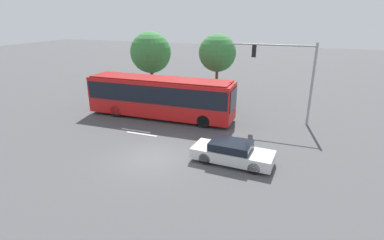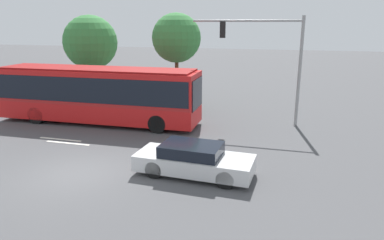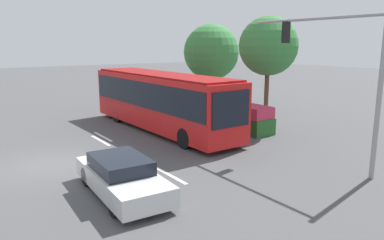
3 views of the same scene
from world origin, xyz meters
name	(u,v)px [view 3 (image 3 of 3)]	position (x,y,z in m)	size (l,w,h in m)	color
ground_plane	(52,164)	(0.00, 0.00, 0.00)	(140.00, 140.00, 0.00)	#4C4C4F
city_bus	(161,98)	(-2.86, 6.89, 1.85)	(12.05, 2.76, 3.25)	red
sedan_foreground	(122,176)	(4.49, 1.10, 0.61)	(4.66, 2.02, 1.25)	silver
traffic_light_pole	(343,62)	(6.89, 9.26, 4.18)	(6.21, 0.24, 6.15)	gray
flowering_hedge	(228,114)	(-1.30, 10.61, 0.75)	(6.35, 1.43, 1.53)	#286028
street_tree_left	(211,52)	(-7.39, 14.05, 4.25)	(4.23, 4.23, 6.38)	brown
street_tree_centre	(268,46)	(0.36, 12.08, 4.74)	(3.33, 3.33, 6.43)	brown
lane_stripe_near	(103,137)	(-3.19, 3.48, 0.01)	(2.40, 0.16, 0.01)	silver
lane_stripe_mid	(169,175)	(3.84, 3.31, 0.01)	(2.40, 0.16, 0.01)	silver
lane_stripe_far	(101,141)	(-2.48, 3.06, 0.01)	(2.40, 0.16, 0.01)	silver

